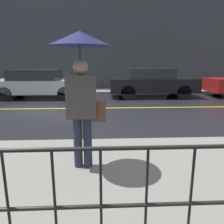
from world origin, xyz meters
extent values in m
plane|color=black|center=(0.00, 0.00, 0.00)|extent=(80.00, 80.00, 0.00)
cube|color=gray|center=(0.00, -5.34, 0.06)|extent=(28.00, 3.10, 0.12)
cube|color=gray|center=(0.00, 4.64, 0.06)|extent=(28.00, 1.70, 0.12)
cube|color=gold|center=(0.00, 0.00, 0.00)|extent=(25.20, 0.12, 0.01)
cube|color=#383D42|center=(0.00, 5.64, 3.31)|extent=(28.00, 0.30, 6.62)
cylinder|color=black|center=(0.00, -6.65, 1.07)|extent=(12.00, 0.04, 0.04)
cylinder|color=black|center=(0.00, -6.65, 0.55)|extent=(12.00, 0.04, 0.04)
cylinder|color=black|center=(-0.77, -6.65, 0.60)|extent=(0.02, 0.02, 0.96)
cylinder|color=black|center=(-0.39, -6.65, 0.60)|extent=(0.02, 0.02, 0.96)
cylinder|color=black|center=(0.00, -6.65, 0.60)|extent=(0.02, 0.02, 0.96)
cylinder|color=black|center=(0.39, -6.65, 0.60)|extent=(0.02, 0.02, 0.96)
cylinder|color=black|center=(0.77, -6.65, 0.60)|extent=(0.02, 0.02, 0.96)
cylinder|color=#23283D|center=(-0.36, -5.04, 0.52)|extent=(0.13, 0.13, 0.81)
cylinder|color=#23283D|center=(-0.21, -5.04, 0.52)|extent=(0.13, 0.13, 0.81)
cube|color=#47423D|center=(-0.28, -5.04, 1.25)|extent=(0.44, 0.26, 0.64)
sphere|color=tan|center=(-0.28, -5.04, 1.68)|extent=(0.22, 0.22, 0.22)
cylinder|color=#262628|center=(-0.28, -5.04, 1.61)|extent=(0.02, 0.02, 0.72)
cone|color=#191E4C|center=(-0.28, -5.04, 2.07)|extent=(0.90, 0.90, 0.20)
cube|color=brown|center=(-0.04, -5.04, 1.02)|extent=(0.24, 0.12, 0.30)
cube|color=#B2B5BA|center=(-3.01, 2.65, 0.59)|extent=(4.32, 1.91, 0.62)
cube|color=#1E2328|center=(-3.18, 2.65, 1.14)|extent=(2.25, 1.75, 0.49)
cylinder|color=black|center=(-1.67, 3.49, 0.32)|extent=(0.64, 0.22, 0.64)
cylinder|color=black|center=(-1.67, 1.81, 0.32)|extent=(0.64, 0.22, 0.64)
cylinder|color=black|center=(-4.35, 3.49, 0.32)|extent=(0.64, 0.22, 0.64)
cylinder|color=black|center=(-4.35, 1.81, 0.32)|extent=(0.64, 0.22, 0.64)
cube|color=black|center=(2.60, 2.65, 0.62)|extent=(4.28, 1.83, 0.66)
cube|color=#1E2328|center=(2.43, 2.65, 1.20)|extent=(2.23, 1.69, 0.49)
cylinder|color=black|center=(3.93, 3.46, 0.34)|extent=(0.68, 0.22, 0.68)
cylinder|color=black|center=(3.93, 1.84, 0.34)|extent=(0.68, 0.22, 0.68)
cylinder|color=black|center=(1.28, 3.46, 0.34)|extent=(0.68, 0.22, 0.68)
cylinder|color=black|center=(1.28, 1.84, 0.34)|extent=(0.68, 0.22, 0.68)
cylinder|color=black|center=(6.45, 3.40, 0.30)|extent=(0.60, 0.22, 0.60)
camera|label=1|loc=(0.01, -8.28, 1.75)|focal=35.00mm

